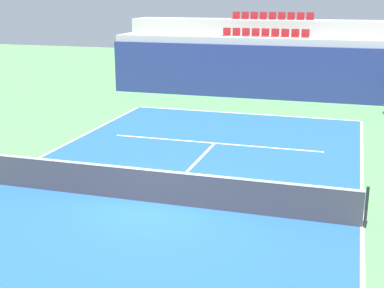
# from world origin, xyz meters

# --- Properties ---
(ground_plane) EXTENTS (80.00, 80.00, 0.00)m
(ground_plane) POSITION_xyz_m (0.00, 0.00, 0.00)
(ground_plane) COLOR #4C8C4C
(court_surface) EXTENTS (11.00, 24.00, 0.01)m
(court_surface) POSITION_xyz_m (0.00, 0.00, 0.01)
(court_surface) COLOR #1E4C99
(court_surface) RESTS_ON ground_plane
(baseline_far) EXTENTS (11.00, 0.10, 0.00)m
(baseline_far) POSITION_xyz_m (0.00, 11.95, 0.01)
(baseline_far) COLOR white
(baseline_far) RESTS_ON court_surface
(sideline_right) EXTENTS (0.10, 24.00, 0.00)m
(sideline_right) POSITION_xyz_m (5.45, 0.00, 0.01)
(sideline_right) COLOR white
(sideline_right) RESTS_ON court_surface
(service_line_far) EXTENTS (8.26, 0.10, 0.00)m
(service_line_far) POSITION_xyz_m (0.00, 6.40, 0.01)
(service_line_far) COLOR white
(service_line_far) RESTS_ON court_surface
(centre_service_line) EXTENTS (0.10, 6.40, 0.00)m
(centre_service_line) POSITION_xyz_m (0.00, 3.20, 0.01)
(centre_service_line) COLOR white
(centre_service_line) RESTS_ON court_surface
(back_wall) EXTENTS (17.08, 0.30, 2.91)m
(back_wall) POSITION_xyz_m (0.00, 15.99, 1.45)
(back_wall) COLOR navy
(back_wall) RESTS_ON ground_plane
(stands_tier_lower) EXTENTS (17.08, 2.40, 3.28)m
(stands_tier_lower) POSITION_xyz_m (0.00, 17.34, 1.64)
(stands_tier_lower) COLOR #9E9E99
(stands_tier_lower) RESTS_ON ground_plane
(stands_tier_upper) EXTENTS (17.08, 2.40, 4.10)m
(stands_tier_upper) POSITION_xyz_m (0.00, 19.74, 2.05)
(stands_tier_upper) COLOR #9E9E99
(stands_tier_upper) RESTS_ON ground_plane
(seating_row_lower) EXTENTS (4.88, 0.44, 0.44)m
(seating_row_lower) POSITION_xyz_m (-0.00, 17.43, 3.40)
(seating_row_lower) COLOR maroon
(seating_row_lower) RESTS_ON stands_tier_lower
(seating_row_upper) EXTENTS (4.88, 0.44, 0.44)m
(seating_row_upper) POSITION_xyz_m (-0.00, 19.83, 4.23)
(seating_row_upper) COLOR maroon
(seating_row_upper) RESTS_ON stands_tier_upper
(tennis_net) EXTENTS (11.08, 0.08, 1.07)m
(tennis_net) POSITION_xyz_m (0.00, 0.00, 0.51)
(tennis_net) COLOR black
(tennis_net) RESTS_ON court_surface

